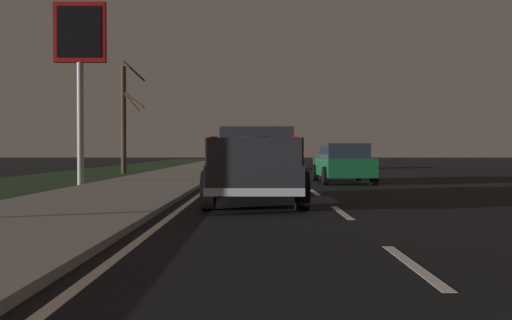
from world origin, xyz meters
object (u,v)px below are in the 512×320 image
at_px(sedan_green, 343,163).
at_px(gas_price_sign, 80,48).
at_px(pickup_truck, 257,162).
at_px(bare_tree_far, 124,117).
at_px(sedan_white, 256,158).

bearing_deg(sedan_green, gas_price_sign, 98.92).
height_order(pickup_truck, bare_tree_far, bare_tree_far).
relative_size(sedan_white, bare_tree_far, 0.71).
bearing_deg(sedan_white, pickup_truck, -179.72).
height_order(sedan_green, bare_tree_far, bare_tree_far).
relative_size(sedan_white, gas_price_sign, 0.66).
bearing_deg(sedan_green, sedan_white, 13.12).
relative_size(pickup_truck, sedan_white, 1.23).
distance_m(sedan_green, gas_price_sign, 10.87).
height_order(sedan_white, gas_price_sign, gas_price_sign).
bearing_deg(gas_price_sign, sedan_white, -21.01).
bearing_deg(bare_tree_far, sedan_green, -128.97).
bearing_deg(sedan_white, bare_tree_far, 131.60).
distance_m(pickup_truck, sedan_green, 8.98).
bearing_deg(gas_price_sign, bare_tree_far, 4.60).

